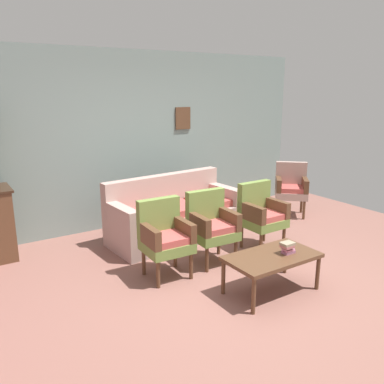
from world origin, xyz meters
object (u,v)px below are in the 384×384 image
Objects in this scene: armchair_row_middle at (211,224)px; book_stack_on_table at (288,247)px; armchair_near_cabinet at (165,235)px; armchair_by_doorway at (261,213)px; floral_couch at (174,216)px; coffee_table at (272,259)px; wingback_chair_by_fireplace at (291,187)px.

book_stack_on_table is at bearing -76.34° from armchair_row_middle.
book_stack_on_table is at bearing -47.42° from armchair_near_cabinet.
armchair_near_cabinet and armchair_by_doorway have the same top height.
floral_couch is at bearing 129.70° from armchair_by_doorway.
armchair_row_middle is 0.90× the size of coffee_table.
floral_couch and armchair_by_doorway have the same top height.
book_stack_on_table is (0.93, -1.02, -0.01)m from armchair_near_cabinet.
armchair_row_middle is at bearing 94.80° from coffee_table.
coffee_table is (-0.75, -0.99, -0.12)m from armchair_by_doorway.
armchair_near_cabinet is 1.00× the size of armchair_by_doorway.
armchair_near_cabinet is 3.09m from wingback_chair_by_fireplace.
armchair_by_doorway is (0.83, 0.01, 0.00)m from armchair_row_middle.
armchair_near_cabinet is at bearing -163.60° from wingback_chair_by_fireplace.
armchair_near_cabinet and wingback_chair_by_fireplace have the same top height.
wingback_chair_by_fireplace is at bearing -3.08° from floral_couch.
armchair_by_doorway is at bearing -150.03° from wingback_chair_by_fireplace.
armchair_near_cabinet is 1.51m from armchair_by_doorway.
wingback_chair_by_fireplace is 5.68× the size of book_stack_on_table.
armchair_row_middle is 1.00× the size of wingback_chair_by_fireplace.
coffee_table is (-2.20, -1.83, -0.12)m from wingback_chair_by_fireplace.
wingback_chair_by_fireplace is at bearing 16.40° from armchair_near_cabinet.
floral_couch is 2.22× the size of armchair_by_doorway.
coffee_table is at bearing -140.25° from wingback_chair_by_fireplace.
armchair_by_doorway is at bearing 53.00° from coffee_table.
armchair_near_cabinet is 0.90× the size of coffee_table.
floral_couch is 0.98m from armchair_row_middle.
armchair_by_doorway is 1.68m from wingback_chair_by_fireplace.
floral_couch is at bearing 176.92° from wingback_chair_by_fireplace.
book_stack_on_table is at bearing -118.89° from armchair_by_doorway.
book_stack_on_table is (0.22, -2.01, 0.16)m from floral_couch.
armchair_by_doorway is 5.68× the size of book_stack_on_table.
coffee_table is at bearing 162.21° from book_stack_on_table.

